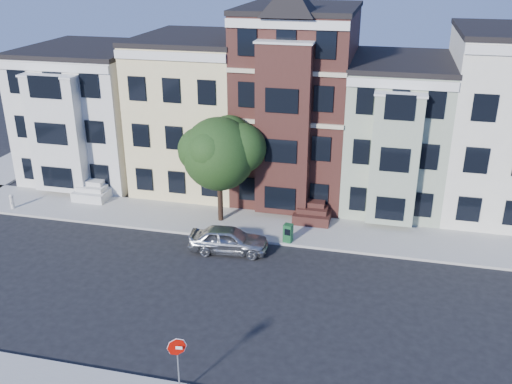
% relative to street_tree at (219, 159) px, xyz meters
% --- Properties ---
extents(ground, '(120.00, 120.00, 0.00)m').
position_rel_street_tree_xyz_m(ground, '(3.52, -8.14, -4.13)').
color(ground, black).
extents(far_sidewalk, '(60.00, 4.00, 0.15)m').
position_rel_street_tree_xyz_m(far_sidewalk, '(3.52, -0.14, -4.05)').
color(far_sidewalk, '#9E9B93').
rests_on(far_sidewalk, ground).
extents(house_white, '(8.00, 9.00, 9.00)m').
position_rel_street_tree_xyz_m(house_white, '(-11.48, 6.36, 0.37)').
color(house_white, silver).
rests_on(house_white, ground).
extents(house_yellow, '(7.00, 9.00, 10.00)m').
position_rel_street_tree_xyz_m(house_yellow, '(-3.48, 6.36, 0.87)').
color(house_yellow, beige).
rests_on(house_yellow, ground).
extents(house_brown, '(7.00, 9.00, 12.00)m').
position_rel_street_tree_xyz_m(house_brown, '(3.52, 6.36, 1.87)').
color(house_brown, '#3A1B16').
rests_on(house_brown, ground).
extents(house_green, '(6.00, 9.00, 9.00)m').
position_rel_street_tree_xyz_m(house_green, '(10.02, 6.36, 0.37)').
color(house_green, '#97A48A').
rests_on(house_green, ground).
extents(street_tree, '(7.05, 7.05, 7.96)m').
position_rel_street_tree_xyz_m(street_tree, '(0.00, 0.00, 0.00)').
color(street_tree, '#28491A').
rests_on(street_tree, far_sidewalk).
extents(parked_car, '(4.49, 2.13, 1.48)m').
position_rel_street_tree_xyz_m(parked_car, '(1.51, -3.51, -3.39)').
color(parked_car, '#A0A2A7').
rests_on(parked_car, ground).
extents(newspaper_box, '(0.55, 0.51, 1.07)m').
position_rel_street_tree_xyz_m(newspaper_box, '(4.53, -1.84, -3.45)').
color(newspaper_box, '#1C5A2F').
rests_on(newspaper_box, far_sidewalk).
extents(fire_hydrant, '(0.34, 0.34, 0.76)m').
position_rel_street_tree_xyz_m(fire_hydrant, '(-13.48, -1.46, -3.60)').
color(fire_hydrant, beige).
rests_on(fire_hydrant, far_sidewalk).
extents(stop_sign, '(0.75, 0.20, 2.69)m').
position_rel_street_tree_xyz_m(stop_sign, '(2.76, -14.56, -2.64)').
color(stop_sign, '#B60901').
rests_on(stop_sign, near_sidewalk).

